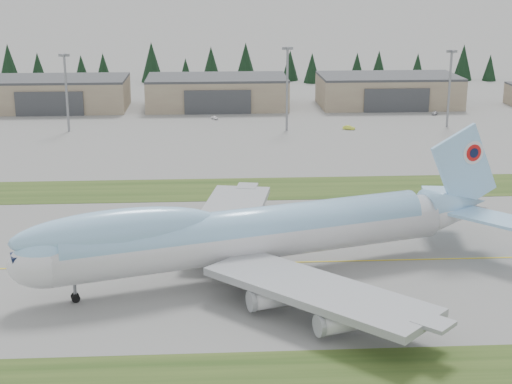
{
  "coord_description": "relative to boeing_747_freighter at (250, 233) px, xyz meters",
  "views": [
    {
      "loc": [
        -17.96,
        -120.64,
        46.98
      ],
      "look_at": [
        -9.73,
        14.72,
        8.0
      ],
      "focal_mm": 55.0,
      "sensor_mm": 36.0,
      "label": 1
    }
  ],
  "objects": [
    {
      "name": "ground",
      "position": [
        11.93,
        5.64,
        -7.2
      ],
      "size": [
        7000.0,
        7000.0,
        0.0
      ],
      "primitive_type": "plane",
      "color": "gray",
      "rests_on": "ground"
    },
    {
      "name": "grass_strip_far",
      "position": [
        11.93,
        50.64,
        -7.2
      ],
      "size": [
        400.0,
        18.0,
        0.08
      ],
      "primitive_type": "cube",
      "color": "#274217",
      "rests_on": "ground"
    },
    {
      "name": "grass_strip_near",
      "position": [
        11.93,
        -32.36,
        -7.2
      ],
      "size": [
        400.0,
        14.0,
        0.08
      ],
      "primitive_type": "cube",
      "color": "#274217",
      "rests_on": "ground"
    },
    {
      "name": "hangar_left",
      "position": [
        -58.07,
        155.54,
        -1.81
      ],
      "size": [
        48.0,
        26.6,
        10.8
      ],
      "color": "#86725E",
      "rests_on": "ground"
    },
    {
      "name": "hangar_right",
      "position": [
        56.93,
        155.54,
        -1.81
      ],
      "size": [
        48.0,
        26.6,
        10.8
      ],
      "color": "#86725E",
      "rests_on": "ground"
    },
    {
      "name": "conifer_belt",
      "position": [
        4.64,
        217.71,
        -0.02
      ],
      "size": [
        268.96,
        15.08,
        16.86
      ],
      "color": "black",
      "rests_on": "ground"
    },
    {
      "name": "service_vehicle_a",
      "position": [
        -4.21,
        133.16,
        -7.2
      ],
      "size": [
        2.56,
        3.42,
        1.08
      ],
      "primitive_type": "imported",
      "rotation": [
        0.0,
        0.0,
        0.46
      ],
      "color": "white",
      "rests_on": "ground"
    },
    {
      "name": "floodlight_masts",
      "position": [
        32.45,
        115.63,
        9.4
      ],
      "size": [
        141.83,
        6.04,
        24.93
      ],
      "color": "gray",
      "rests_on": "ground"
    },
    {
      "name": "service_vehicle_b",
      "position": [
        35.9,
        114.4,
        -7.2
      ],
      "size": [
        3.87,
        2.6,
        1.21
      ],
      "primitive_type": "imported",
      "rotation": [
        0.0,
        0.0,
        1.17
      ],
      "color": "#D3E739",
      "rests_on": "ground"
    },
    {
      "name": "hangar_center",
      "position": [
        -3.07,
        155.54,
        -1.81
      ],
      "size": [
        48.0,
        26.6,
        10.8
      ],
      "color": "#86725E",
      "rests_on": "ground"
    },
    {
      "name": "boeing_747_freighter",
      "position": [
        0.0,
        0.0,
        0.0
      ],
      "size": [
        82.62,
        68.37,
        21.84
      ],
      "rotation": [
        0.0,
        0.0,
        0.3
      ],
      "color": "silver",
      "rests_on": "ground"
    },
    {
      "name": "taxiway_line_main",
      "position": [
        11.93,
        5.64,
        -7.2
      ],
      "size": [
        400.0,
        0.4,
        0.02
      ],
      "primitive_type": "cube",
      "color": "gold",
      "rests_on": "ground"
    },
    {
      "name": "service_vehicle_c",
      "position": [
        68.58,
        136.91,
        -7.2
      ],
      "size": [
        3.03,
        4.08,
        1.1
      ],
      "primitive_type": "imported",
      "rotation": [
        0.0,
        0.0,
        -0.45
      ],
      "color": "#AAAAAE",
      "rests_on": "ground"
    }
  ]
}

